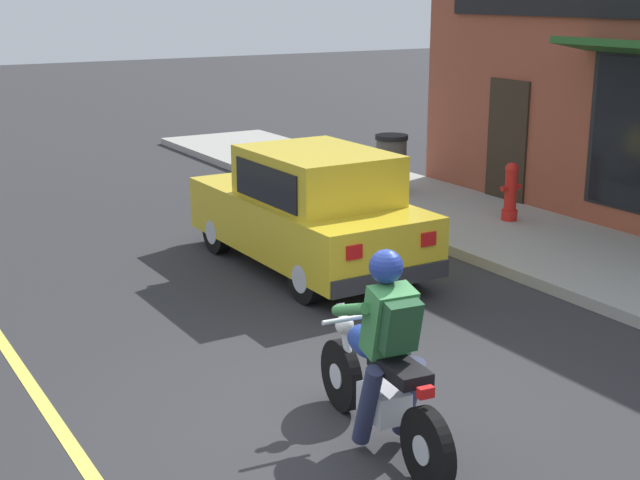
{
  "coord_description": "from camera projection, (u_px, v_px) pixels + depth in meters",
  "views": [
    {
      "loc": [
        -3.37,
        -5.76,
        3.46
      ],
      "look_at": [
        1.25,
        1.95,
        0.95
      ],
      "focal_mm": 50.0,
      "sensor_mm": 36.0,
      "label": 1
    }
  ],
  "objects": [
    {
      "name": "trash_bin",
      "position": [
        391.0,
        163.0,
        15.21
      ],
      "size": [
        0.56,
        0.56,
        0.98
      ],
      "color": "#514C47",
      "rests_on": "sidewalk_curb"
    },
    {
      "name": "sidewalk_curb",
      "position": [
        535.0,
        242.0,
        12.49
      ],
      "size": [
        2.6,
        22.0,
        0.14
      ],
      "primitive_type": "cube",
      "color": "#9E9B93",
      "rests_on": "ground"
    },
    {
      "name": "fire_hydrant",
      "position": [
        511.0,
        192.0,
        13.3
      ],
      "size": [
        0.36,
        0.24,
        0.88
      ],
      "color": "red",
      "rests_on": "sidewalk_curb"
    },
    {
      "name": "motorcycle_with_rider",
      "position": [
        383.0,
        367.0,
        6.86
      ],
      "size": [
        0.61,
        2.02,
        1.62
      ],
      "color": "black",
      "rests_on": "ground"
    },
    {
      "name": "ground_plane",
      "position": [
        311.0,
        426.0,
        7.36
      ],
      "size": [
        80.0,
        80.0,
        0.0
      ],
      "primitive_type": "plane",
      "color": "#2B2B2D"
    },
    {
      "name": "lane_stripe",
      "position": [
        6.0,
        348.0,
        8.94
      ],
      "size": [
        0.12,
        19.8,
        0.01
      ],
      "primitive_type": "cube",
      "color": "#D1C64C",
      "rests_on": "ground"
    },
    {
      "name": "car_hatchback",
      "position": [
        310.0,
        211.0,
        11.36
      ],
      "size": [
        1.67,
        3.79,
        1.57
      ],
      "color": "black",
      "rests_on": "ground"
    }
  ]
}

